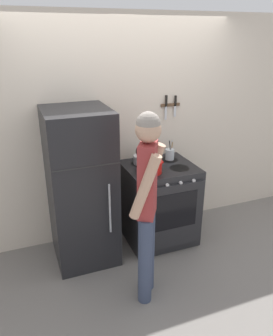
{
  "coord_description": "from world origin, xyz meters",
  "views": [
    {
      "loc": [
        -1.17,
        -3.44,
        2.31
      ],
      "look_at": [
        -0.04,
        -0.5,
        1.02
      ],
      "focal_mm": 35.0,
      "sensor_mm": 36.0,
      "label": 1
    }
  ],
  "objects_px": {
    "refrigerator": "(81,187)",
    "utensil_jar": "(170,154)",
    "tea_kettle": "(142,158)",
    "person": "(147,200)",
    "stove_range": "(160,203)",
    "dutch_oven_pot": "(150,167)"
  },
  "relations": [
    {
      "from": "refrigerator",
      "to": "dutch_oven_pot",
      "type": "xyz_separation_m",
      "value": [
        0.73,
        -0.13,
        0.18
      ]
    },
    {
      "from": "dutch_oven_pot",
      "to": "person",
      "type": "height_order",
      "value": "person"
    },
    {
      "from": "utensil_jar",
      "to": "person",
      "type": "height_order",
      "value": "person"
    },
    {
      "from": "dutch_oven_pot",
      "to": "tea_kettle",
      "type": "bearing_deg",
      "value": 87.16
    },
    {
      "from": "tea_kettle",
      "to": "person",
      "type": "relative_size",
      "value": 0.13
    },
    {
      "from": "stove_range",
      "to": "dutch_oven_pot",
      "type": "height_order",
      "value": "dutch_oven_pot"
    },
    {
      "from": "refrigerator",
      "to": "utensil_jar",
      "type": "distance_m",
      "value": 1.13
    },
    {
      "from": "tea_kettle",
      "to": "utensil_jar",
      "type": "xyz_separation_m",
      "value": [
        0.36,
        0.01,
        0.0
      ]
    },
    {
      "from": "dutch_oven_pot",
      "to": "person",
      "type": "distance_m",
      "value": 0.76
    },
    {
      "from": "person",
      "to": "utensil_jar",
      "type": "bearing_deg",
      "value": -4.42
    },
    {
      "from": "stove_range",
      "to": "person",
      "type": "xyz_separation_m",
      "value": [
        -0.5,
        -0.8,
        0.53
      ]
    },
    {
      "from": "person",
      "to": "dutch_oven_pot",
      "type": "bearing_deg",
      "value": 5.9
    },
    {
      "from": "refrigerator",
      "to": "tea_kettle",
      "type": "distance_m",
      "value": 0.78
    },
    {
      "from": "refrigerator",
      "to": "stove_range",
      "type": "xyz_separation_m",
      "value": [
        0.91,
        -0.02,
        -0.35
      ]
    },
    {
      "from": "refrigerator",
      "to": "utensil_jar",
      "type": "xyz_separation_m",
      "value": [
        1.1,
        0.15,
        0.18
      ]
    },
    {
      "from": "stove_range",
      "to": "person",
      "type": "height_order",
      "value": "person"
    },
    {
      "from": "refrigerator",
      "to": "person",
      "type": "relative_size",
      "value": 0.94
    },
    {
      "from": "tea_kettle",
      "to": "utensil_jar",
      "type": "relative_size",
      "value": 0.99
    },
    {
      "from": "stove_range",
      "to": "utensil_jar",
      "type": "bearing_deg",
      "value": 41.39
    },
    {
      "from": "dutch_oven_pot",
      "to": "person",
      "type": "relative_size",
      "value": 0.17
    },
    {
      "from": "tea_kettle",
      "to": "person",
      "type": "height_order",
      "value": "person"
    },
    {
      "from": "refrigerator",
      "to": "person",
      "type": "bearing_deg",
      "value": -63.75
    }
  ]
}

